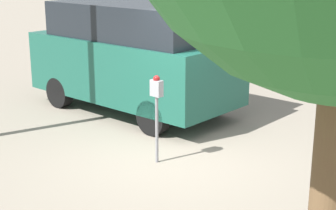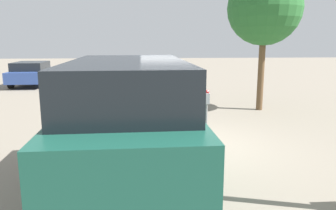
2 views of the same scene
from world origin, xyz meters
name	(u,v)px [view 1 (image 1 of 2)]	position (x,y,z in m)	size (l,w,h in m)	color
ground_plane	(174,157)	(0.00, 0.00, 0.00)	(80.00, 80.00, 0.00)	gray
parking_meter_near	(157,99)	(0.06, 0.36, 1.07)	(0.20, 0.11, 1.45)	gray
parked_van	(134,55)	(2.48, -1.43, 1.24)	(4.65, 2.17, 2.32)	#195142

